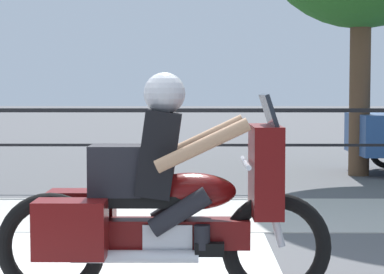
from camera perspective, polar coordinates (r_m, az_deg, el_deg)
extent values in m
cube|color=#B7B2A8|center=(9.01, -4.34, -5.82)|extent=(44.00, 2.40, 0.01)
cube|color=black|center=(11.05, -3.44, 2.04)|extent=(36.00, 0.04, 0.06)
cube|color=black|center=(11.07, -3.43, -0.61)|extent=(36.00, 0.03, 0.04)
cylinder|color=black|center=(11.08, -3.43, -0.93)|extent=(0.05, 0.05, 1.21)
torus|color=black|center=(5.31, 6.45, -8.37)|extent=(0.77, 0.11, 0.77)
torus|color=black|center=(5.38, -10.69, -8.25)|extent=(0.77, 0.11, 0.77)
cube|color=#5B0C0C|center=(5.27, -2.18, -7.33)|extent=(1.20, 0.22, 0.20)
cube|color=silver|center=(5.28, -1.83, -7.87)|extent=(0.34, 0.26, 0.26)
ellipsoid|color=#5B0C0C|center=(5.22, -0.10, -4.16)|extent=(0.64, 0.30, 0.26)
cube|color=black|center=(5.24, -3.92, -4.79)|extent=(0.69, 0.28, 0.08)
cube|color=#5B0C0C|center=(5.22, 5.62, -2.51)|extent=(0.20, 0.63, 0.62)
cube|color=#1E232B|center=(5.19, 5.87, 1.99)|extent=(0.10, 0.54, 0.24)
cylinder|color=silver|center=(5.20, 4.09, -1.97)|extent=(0.04, 0.70, 0.04)
cylinder|color=silver|center=(5.15, -4.39, -9.07)|extent=(0.87, 0.09, 0.09)
cube|color=#5B0C0C|center=(5.09, -9.23, -6.93)|extent=(0.48, 0.28, 0.39)
cube|color=#5B0C0C|center=(5.55, -8.40, -6.03)|extent=(0.48, 0.28, 0.39)
cylinder|color=silver|center=(5.26, 6.15, -5.46)|extent=(0.19, 0.06, 0.54)
cube|color=black|center=(5.19, -2.54, -1.26)|extent=(0.32, 0.36, 0.62)
sphere|color=tan|center=(5.17, -2.11, 3.13)|extent=(0.23, 0.23, 0.23)
sphere|color=#B7B7BC|center=(5.17, -2.11, 3.35)|extent=(0.29, 0.29, 0.29)
cylinder|color=black|center=(5.09, -0.92, -5.73)|extent=(0.44, 0.13, 0.34)
cylinder|color=black|center=(5.12, 0.77, -7.64)|extent=(0.11, 0.11, 0.17)
cube|color=black|center=(5.14, 1.34, -8.54)|extent=(0.20, 0.10, 0.09)
cylinder|color=black|center=(5.38, -0.85, -5.20)|extent=(0.44, 0.13, 0.34)
cylinder|color=black|center=(5.41, 0.75, -7.01)|extent=(0.11, 0.11, 0.17)
cube|color=black|center=(5.43, 1.29, -7.87)|extent=(0.20, 0.10, 0.09)
cylinder|color=tan|center=(4.88, 0.80, -0.66)|extent=(0.64, 0.09, 0.37)
cylinder|color=tan|center=(5.48, 0.76, -0.18)|extent=(0.64, 0.09, 0.37)
cube|color=black|center=(5.23, -5.83, -2.56)|extent=(0.36, 0.29, 0.35)
cylinder|color=brown|center=(13.18, 12.67, 3.79)|extent=(0.36, 0.36, 3.07)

